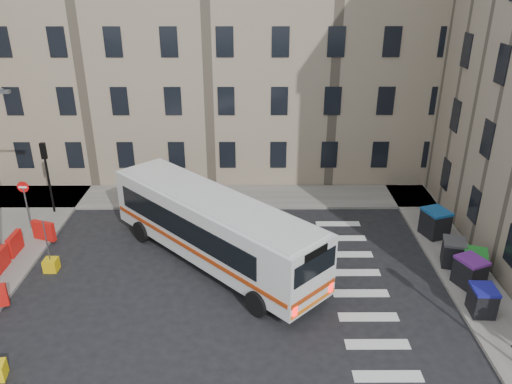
{
  "coord_description": "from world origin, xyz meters",
  "views": [
    {
      "loc": [
        -0.6,
        -19.01,
        12.86
      ],
      "look_at": [
        -0.51,
        2.83,
        3.0
      ],
      "focal_mm": 35.0,
      "sensor_mm": 36.0,
      "label": 1
    }
  ],
  "objects_px": {
    "wheelie_bin_a": "(482,300)",
    "bollard_yellow": "(51,265)",
    "wheelie_bin_e": "(435,223)",
    "wheelie_bin_d": "(453,252)",
    "wheelie_bin_b": "(470,272)",
    "wheelie_bin_c": "(474,264)",
    "bus": "(213,226)"
  },
  "relations": [
    {
      "from": "wheelie_bin_a",
      "to": "bollard_yellow",
      "type": "relative_size",
      "value": 1.97
    },
    {
      "from": "wheelie_bin_e",
      "to": "bollard_yellow",
      "type": "xyz_separation_m",
      "value": [
        -18.72,
        -3.02,
        -0.57
      ]
    },
    {
      "from": "wheelie_bin_e",
      "to": "bollard_yellow",
      "type": "height_order",
      "value": "wheelie_bin_e"
    },
    {
      "from": "wheelie_bin_d",
      "to": "wheelie_bin_a",
      "type": "bearing_deg",
      "value": -76.48
    },
    {
      "from": "wheelie_bin_b",
      "to": "wheelie_bin_c",
      "type": "bearing_deg",
      "value": 32.09
    },
    {
      "from": "wheelie_bin_d",
      "to": "wheelie_bin_c",
      "type": "bearing_deg",
      "value": -42.04
    },
    {
      "from": "wheelie_bin_a",
      "to": "wheelie_bin_e",
      "type": "height_order",
      "value": "wheelie_bin_e"
    },
    {
      "from": "wheelie_bin_b",
      "to": "bollard_yellow",
      "type": "bearing_deg",
      "value": 151.88
    },
    {
      "from": "bus",
      "to": "wheelie_bin_c",
      "type": "distance_m",
      "value": 11.91
    },
    {
      "from": "wheelie_bin_a",
      "to": "wheelie_bin_c",
      "type": "xyz_separation_m",
      "value": [
        0.73,
        2.65,
        0.03
      ]
    },
    {
      "from": "wheelie_bin_a",
      "to": "wheelie_bin_c",
      "type": "distance_m",
      "value": 2.75
    },
    {
      "from": "wheelie_bin_c",
      "to": "wheelie_bin_e",
      "type": "relative_size",
      "value": 0.87
    },
    {
      "from": "wheelie_bin_e",
      "to": "wheelie_bin_c",
      "type": "bearing_deg",
      "value": -101.26
    },
    {
      "from": "wheelie_bin_b",
      "to": "wheelie_bin_c",
      "type": "relative_size",
      "value": 1.08
    },
    {
      "from": "bollard_yellow",
      "to": "wheelie_bin_e",
      "type": "bearing_deg",
      "value": 9.16
    },
    {
      "from": "bollard_yellow",
      "to": "wheelie_bin_d",
      "type": "bearing_deg",
      "value": 0.7
    },
    {
      "from": "wheelie_bin_c",
      "to": "wheelie_bin_e",
      "type": "height_order",
      "value": "wheelie_bin_e"
    },
    {
      "from": "bus",
      "to": "bollard_yellow",
      "type": "bearing_deg",
      "value": 141.43
    },
    {
      "from": "wheelie_bin_d",
      "to": "bollard_yellow",
      "type": "height_order",
      "value": "wheelie_bin_d"
    },
    {
      "from": "wheelie_bin_a",
      "to": "wheelie_bin_c",
      "type": "height_order",
      "value": "wheelie_bin_c"
    },
    {
      "from": "wheelie_bin_a",
      "to": "wheelie_bin_c",
      "type": "bearing_deg",
      "value": 77.23
    },
    {
      "from": "wheelie_bin_e",
      "to": "wheelie_bin_b",
      "type": "bearing_deg",
      "value": -108.57
    },
    {
      "from": "wheelie_bin_b",
      "to": "wheelie_bin_e",
      "type": "bearing_deg",
      "value": 66.78
    },
    {
      "from": "bus",
      "to": "wheelie_bin_e",
      "type": "relative_size",
      "value": 6.64
    },
    {
      "from": "wheelie_bin_d",
      "to": "bus",
      "type": "bearing_deg",
      "value": -166.99
    },
    {
      "from": "bus",
      "to": "wheelie_bin_b",
      "type": "bearing_deg",
      "value": -55.24
    },
    {
      "from": "wheelie_bin_a",
      "to": "bollard_yellow",
      "type": "distance_m",
      "value": 18.81
    },
    {
      "from": "wheelie_bin_c",
      "to": "bollard_yellow",
      "type": "height_order",
      "value": "wheelie_bin_c"
    },
    {
      "from": "bus",
      "to": "wheelie_bin_d",
      "type": "xyz_separation_m",
      "value": [
        11.17,
        -0.53,
        -1.12
      ]
    },
    {
      "from": "bus",
      "to": "bollard_yellow",
      "type": "height_order",
      "value": "bus"
    },
    {
      "from": "bus",
      "to": "wheelie_bin_a",
      "type": "relative_size",
      "value": 8.98
    },
    {
      "from": "wheelie_bin_a",
      "to": "wheelie_bin_b",
      "type": "distance_m",
      "value": 1.97
    }
  ]
}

